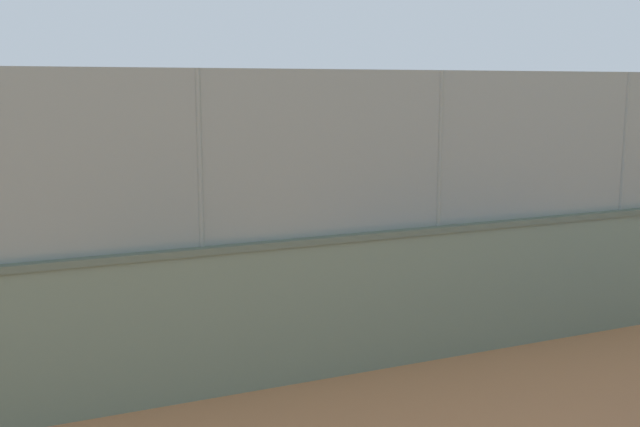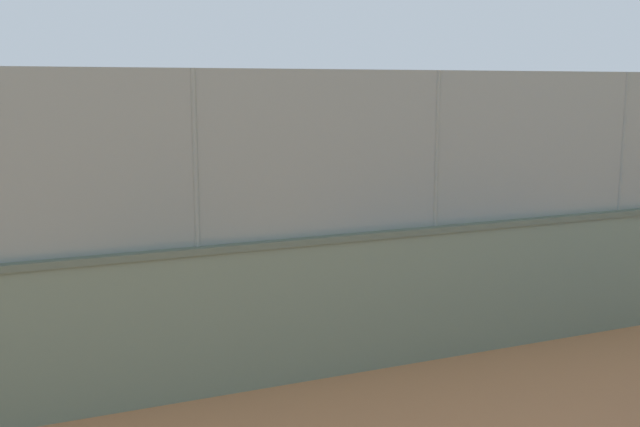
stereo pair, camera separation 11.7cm
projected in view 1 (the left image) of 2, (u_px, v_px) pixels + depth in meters
name	position (u px, v px, depth m)	size (l,w,h in m)	color
ground_plane	(243.00, 206.00, 22.82)	(260.00, 260.00, 0.00)	#B27247
perimeter_wall	(615.00, 268.00, 11.34)	(32.55, 1.05, 1.81)	slate
fence_panel_on_wall	(624.00, 142.00, 11.02)	(31.97, 0.78, 2.02)	gray
player_foreground_swinging	(222.00, 204.00, 17.81)	(0.83, 1.07, 1.48)	black
player_crossing_court	(211.00, 189.00, 19.57)	(1.03, 0.70, 1.65)	#591919
sports_ball	(274.00, 193.00, 16.72)	(0.22, 0.22, 0.22)	yellow
courtside_bench	(514.00, 275.00, 12.69)	(1.61, 0.42, 0.87)	#4C6B4C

